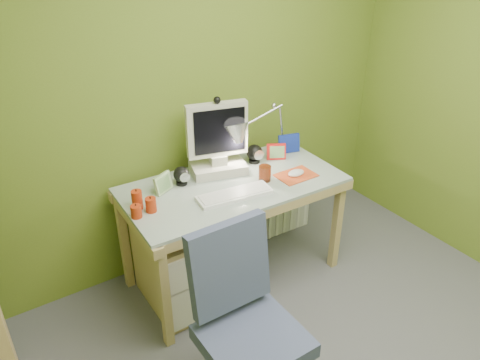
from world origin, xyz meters
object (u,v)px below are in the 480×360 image
desk (234,231)px  task_chair (253,339)px  desk_lamp (276,117)px  monitor (217,136)px  radiator (282,205)px

desk → task_chair: 0.99m
desk_lamp → task_chair: size_ratio=0.61×
desk_lamp → task_chair: bearing=-133.9°
monitor → desk_lamp: size_ratio=0.88×
monitor → desk_lamp: 0.45m
desk → radiator: 0.70m
desk → monitor: (0.00, 0.18, 0.60)m
desk → desk_lamp: bearing=23.6°
task_chair → desk: bearing=62.5°
task_chair → radiator: (1.07, 1.15, -0.25)m
desk_lamp → radiator: bearing=25.8°
monitor → task_chair: size_ratio=0.54×
desk → desk_lamp: (0.45, 0.18, 0.64)m
desk → radiator: size_ratio=3.34×
desk_lamp → radiator: size_ratio=1.37×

